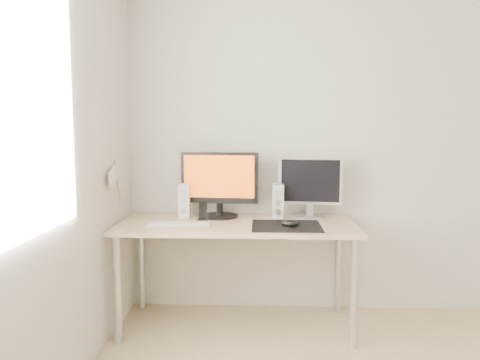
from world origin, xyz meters
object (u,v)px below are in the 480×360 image
object	(u,v)px
keyboard	(180,224)
speaker_right	(278,202)
main_monitor	(219,182)
second_monitor	(310,184)
desk	(237,234)
mouse	(290,223)
phone_dock	(203,214)
speaker_left	(185,201)

from	to	relation	value
keyboard	speaker_right	bearing A→B (deg)	20.86
main_monitor	second_monitor	xyz separation A→B (m)	(0.65, 0.04, -0.01)
desk	main_monitor	size ratio (longest dim) A/B	2.90
mouse	desk	distance (m)	0.39
keyboard	phone_dock	xyz separation A→B (m)	(0.13, 0.18, 0.03)
speaker_left	phone_dock	bearing A→B (deg)	-29.66
second_monitor	phone_dock	size ratio (longest dim) A/B	3.53
mouse	main_monitor	bearing A→B (deg)	147.28
phone_dock	speaker_left	bearing A→B (deg)	150.34
phone_dock	desk	bearing A→B (deg)	-16.65
keyboard	mouse	bearing A→B (deg)	-2.38
main_monitor	speaker_right	bearing A→B (deg)	-4.35
main_monitor	speaker_left	world-z (taller)	main_monitor
mouse	phone_dock	world-z (taller)	phone_dock
phone_dock	mouse	bearing A→B (deg)	-19.40
second_monitor	speaker_left	world-z (taller)	second_monitor
mouse	speaker_left	bearing A→B (deg)	158.48
mouse	desk	xyz separation A→B (m)	(-0.35, 0.14, -0.10)
desk	mouse	bearing A→B (deg)	-21.24
mouse	keyboard	size ratio (longest dim) A/B	0.27
mouse	speaker_left	size ratio (longest dim) A/B	0.48
speaker_left	keyboard	xyz separation A→B (m)	(0.01, -0.26, -0.11)
speaker_right	keyboard	world-z (taller)	speaker_right
mouse	keyboard	xyz separation A→B (m)	(-0.72, 0.03, -0.02)
speaker_left	mouse	bearing A→B (deg)	-21.52
desk	speaker_left	bearing A→B (deg)	158.23
phone_dock	second_monitor	bearing A→B (deg)	10.60
mouse	desk	size ratio (longest dim) A/B	0.07
second_monitor	phone_dock	bearing A→B (deg)	-169.40
mouse	keyboard	distance (m)	0.72
mouse	speaker_right	world-z (taller)	speaker_right
speaker_right	speaker_left	bearing A→B (deg)	179.21
second_monitor	phone_dock	world-z (taller)	second_monitor
mouse	second_monitor	size ratio (longest dim) A/B	0.26
mouse	speaker_right	size ratio (longest dim) A/B	0.48
desk	speaker_right	xyz separation A→B (m)	(0.28, 0.14, 0.20)
desk	keyboard	bearing A→B (deg)	-164.05
speaker_left	speaker_right	bearing A→B (deg)	-0.79
mouse	phone_dock	bearing A→B (deg)	160.60
desk	second_monitor	xyz separation A→B (m)	(0.51, 0.21, 0.32)
speaker_left	speaker_right	distance (m)	0.66
main_monitor	second_monitor	bearing A→B (deg)	3.37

